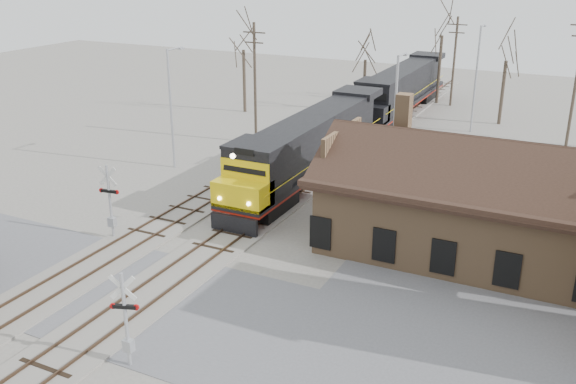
% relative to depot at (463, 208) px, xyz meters
% --- Properties ---
extents(ground, '(140.00, 140.00, 0.00)m').
position_rel_depot_xyz_m(ground, '(-11.99, -12.00, -2.41)').
color(ground, gray).
rests_on(ground, ground).
extents(road, '(60.00, 9.00, 0.03)m').
position_rel_depot_xyz_m(road, '(-11.99, -12.00, -2.39)').
color(road, '#5D5D62').
rests_on(road, ground).
extents(parking_lot, '(22.00, 26.00, 0.03)m').
position_rel_depot_xyz_m(parking_lot, '(6.01, -8.00, -2.39)').
color(parking_lot, '#5D5D62').
rests_on(parking_lot, ground).
extents(track_main, '(3.40, 90.00, 0.24)m').
position_rel_depot_xyz_m(track_main, '(-11.99, 3.00, -2.34)').
color(track_main, gray).
rests_on(track_main, ground).
extents(track_siding, '(3.40, 90.00, 0.24)m').
position_rel_depot_xyz_m(track_siding, '(-16.49, 3.00, -2.34)').
color(track_siding, gray).
rests_on(track_siding, ground).
extents(depot, '(15.20, 9.31, 7.90)m').
position_rel_depot_xyz_m(depot, '(0.00, 0.00, 0.00)').
color(depot, '#8B6948').
rests_on(depot, ground).
extents(locomotive_lead, '(3.20, 21.43, 4.76)m').
position_rel_depot_xyz_m(locomotive_lead, '(-11.99, 6.31, 0.10)').
color(locomotive_lead, black).
rests_on(locomotive_lead, ground).
extents(locomotive_trailing, '(3.20, 21.43, 4.51)m').
position_rel_depot_xyz_m(locomotive_trailing, '(-11.99, 28.02, 0.10)').
color(locomotive_trailing, black).
rests_on(locomotive_trailing, ground).
extents(crossbuck_near, '(1.11, 0.46, 4.05)m').
position_rel_depot_xyz_m(crossbuck_near, '(-9.26, -16.28, -0.50)').
color(crossbuck_near, '#A5A8AD').
rests_on(crossbuck_near, ground).
extents(crossbuck_far, '(1.23, 0.32, 4.33)m').
position_rel_depot_xyz_m(crossbuck_far, '(-17.87, -7.18, -0.39)').
color(crossbuck_far, '#A5A8AD').
rests_on(crossbuck_far, ground).
extents(streetlight_a, '(0.25, 2.04, 8.79)m').
position_rel_depot_xyz_m(streetlight_a, '(-22.28, 4.95, 2.52)').
color(streetlight_a, '#A5A8AD').
rests_on(streetlight_a, ground).
extents(streetlight_b, '(0.25, 2.04, 8.92)m').
position_rel_depot_xyz_m(streetlight_b, '(-6.50, 8.44, 2.59)').
color(streetlight_b, '#A5A8AD').
rests_on(streetlight_b, ground).
extents(streetlight_c, '(0.25, 2.04, 9.33)m').
position_rel_depot_xyz_m(streetlight_c, '(-4.36, 25.08, 2.80)').
color(streetlight_c, '#A5A8AD').
rests_on(streetlight_c, ground).
extents(utility_pole_a, '(2.00, 0.24, 9.94)m').
position_rel_depot_xyz_m(utility_pole_a, '(-20.02, 13.38, 2.79)').
color(utility_pole_a, '#382D23').
rests_on(utility_pole_a, ground).
extents(utility_pole_b, '(2.00, 0.24, 9.11)m').
position_rel_depot_xyz_m(utility_pole_b, '(-8.42, 34.67, 2.36)').
color(utility_pole_b, '#382D23').
rests_on(utility_pole_b, ground).
extents(utility_pole_c, '(2.00, 0.24, 10.90)m').
position_rel_depot_xyz_m(utility_pole_c, '(3.81, 20.85, 3.28)').
color(utility_pole_c, '#382D23').
rests_on(utility_pole_c, ground).
extents(tree_a, '(4.12, 4.12, 10.08)m').
position_rel_depot_xyz_m(tree_a, '(-26.47, 22.73, 4.77)').
color(tree_a, '#382D23').
rests_on(tree_a, ground).
extents(tree_b, '(3.45, 3.45, 8.45)m').
position_rel_depot_xyz_m(tree_b, '(-15.78, 28.23, 3.60)').
color(tree_b, '#382D23').
rests_on(tree_b, ground).
extents(tree_c, '(4.71, 4.71, 11.55)m').
position_rel_depot_xyz_m(tree_c, '(-10.02, 35.32, 5.82)').
color(tree_c, '#382D23').
rests_on(tree_c, ground).
extents(tree_d, '(3.93, 3.93, 9.64)m').
position_rel_depot_xyz_m(tree_d, '(-2.54, 28.95, 4.45)').
color(tree_d, '#382D23').
rests_on(tree_d, ground).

